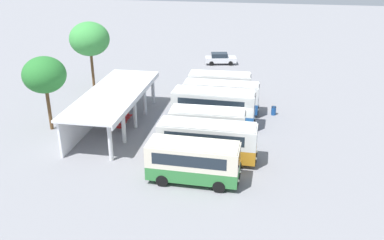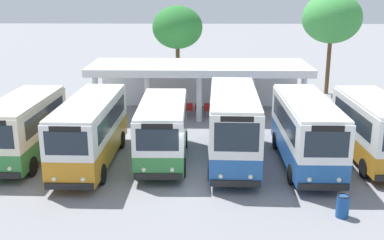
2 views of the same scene
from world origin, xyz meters
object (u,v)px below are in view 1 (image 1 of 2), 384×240
Objects in this scene: waiting_chair_end_by_column at (118,127)px; waiting_chair_fourth_seat at (124,119)px; city_bus_nearest_orange at (193,161)px; waiting_chair_middle_seat at (123,122)px; waiting_chair_second_from_end at (121,124)px; litter_bin_apron at (274,111)px; city_bus_second_in_row at (207,140)px; waiting_chair_far_end_seat at (129,115)px; city_bus_middle_cream at (208,124)px; parked_car_flank at (220,58)px; city_bus_fourth_amber at (214,107)px; city_bus_fifth_blue at (221,96)px; city_bus_far_end_green at (220,86)px; waiting_chair_fifth_seat at (127,117)px.

waiting_chair_end_by_column and waiting_chair_fourth_seat have the same top height.
waiting_chair_fourth_seat is at bearing 0.44° from waiting_chair_end_by_column.
city_bus_nearest_orange is 7.91× the size of waiting_chair_middle_seat.
litter_bin_apron reaches higher than waiting_chair_second_from_end.
city_bus_second_in_row is at bearing -120.37° from waiting_chair_middle_seat.
waiting_chair_far_end_seat is at bearing 38.52° from city_bus_nearest_orange.
waiting_chair_middle_seat is at bearing -7.31° from waiting_chair_second_from_end.
litter_bin_apron is (14.10, -5.85, -1.27)m from city_bus_nearest_orange.
waiting_chair_middle_seat is (1.19, -0.07, 0.00)m from waiting_chair_end_by_column.
litter_bin_apron is (5.52, -14.08, -0.07)m from waiting_chair_middle_seat.
city_bus_middle_cream is 25.47m from parked_car_flank.
city_bus_fourth_amber is at bearing 123.43° from litter_bin_apron.
city_bus_second_in_row is 28.94m from parked_car_flank.
city_bus_fourth_amber is at bearing 174.49° from city_bus_fifth_blue.
waiting_chair_second_from_end is (-2.35, 8.45, -1.42)m from city_bus_fourth_amber.
city_bus_second_in_row reaches higher than waiting_chair_fourth_seat.
parked_car_flank is 25.77m from waiting_chair_end_by_column.
city_bus_far_end_green is 7.97× the size of waiting_chair_second_from_end.
city_bus_nearest_orange is 12.44m from waiting_chair_fourth_seat.
city_bus_fifth_blue is 10.93m from waiting_chair_end_by_column.
waiting_chair_second_from_end is at bearing 164.69° from parked_car_flank.
waiting_chair_second_from_end is (-5.79, 8.79, -1.27)m from city_bus_fifth_blue.
waiting_chair_end_by_column and waiting_chair_middle_seat have the same top height.
city_bus_second_in_row is 1.03× the size of city_bus_fifth_blue.
city_bus_fifth_blue is at bearing 93.44° from litter_bin_apron.
city_bus_second_in_row is at bearing -8.70° from city_bus_nearest_orange.
waiting_chair_middle_seat is (-23.71, 6.58, -0.31)m from parked_car_flank.
city_bus_far_end_green is at bearing -173.90° from parked_car_flank.
waiting_chair_end_by_column is 0.59m from waiting_chair_second_from_end.
city_bus_second_in_row reaches higher than parked_car_flank.
waiting_chair_end_by_column is (7.39, 8.31, -1.20)m from city_bus_nearest_orange.
waiting_chair_end_by_column is 1.19m from waiting_chair_middle_seat.
parked_car_flank is (28.84, 2.19, -0.95)m from city_bus_second_in_row.
waiting_chair_middle_seat is 1.00× the size of waiting_chair_fourth_seat.
city_bus_fourth_amber is 9.18× the size of waiting_chair_fourth_seat.
waiting_chair_middle_seat is 1.00× the size of waiting_chair_fifth_seat.
waiting_chair_fourth_seat is (-23.11, 6.66, -0.31)m from parked_car_flank.
city_bus_far_end_green reaches higher than parked_car_flank.
litter_bin_apron is (6.11, -14.16, -0.07)m from waiting_chair_second_from_end.
waiting_chair_middle_seat is at bearing -177.95° from waiting_chair_fifth_seat.
waiting_chair_middle_seat is (-1.75, 8.38, -1.42)m from city_bus_fourth_amber.
city_bus_second_in_row is at bearing -117.19° from waiting_chair_second_from_end.
waiting_chair_fourth_seat is 1.00× the size of waiting_chair_far_end_seat.
city_bus_fifth_blue is (6.89, -0.41, 0.12)m from city_bus_middle_cream.
waiting_chair_fifth_seat is at bearing -4.43° from waiting_chair_fourth_seat.
city_bus_fourth_amber is 1.02× the size of city_bus_fifth_blue.
city_bus_fourth_amber is 9.18× the size of waiting_chair_fifth_seat.
city_bus_second_in_row reaches higher than waiting_chair_end_by_column.
city_bus_fourth_amber is at bearing -175.30° from parked_car_flank.
parked_car_flank is at bearing 3.89° from city_bus_middle_cream.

